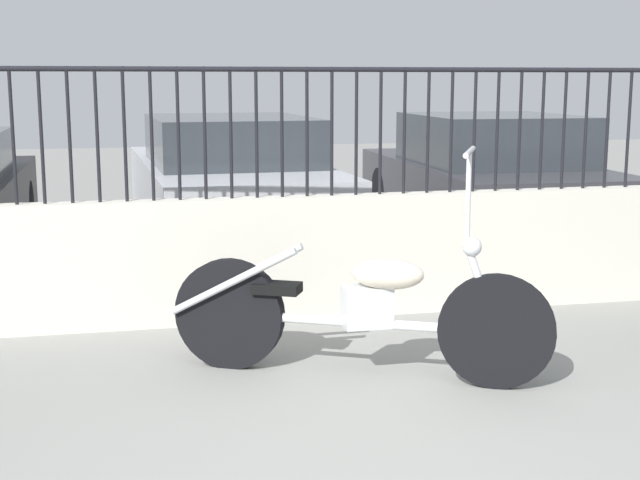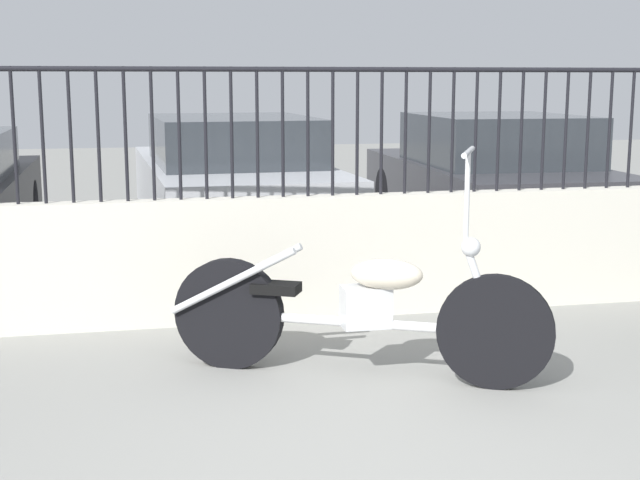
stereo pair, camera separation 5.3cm
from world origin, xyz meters
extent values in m
cube|color=beige|center=(0.00, 2.77, 0.45)|extent=(10.20, 0.18, 0.90)
cylinder|color=black|center=(-1.73, 2.77, 1.36)|extent=(0.02, 0.02, 0.92)
cylinder|color=black|center=(-1.55, 2.77, 1.36)|extent=(0.02, 0.02, 0.92)
cylinder|color=black|center=(-1.37, 2.77, 1.36)|extent=(0.02, 0.02, 0.92)
cylinder|color=black|center=(-1.18, 2.77, 1.36)|extent=(0.02, 0.02, 0.92)
cylinder|color=black|center=(-1.00, 2.77, 1.36)|extent=(0.02, 0.02, 0.92)
cylinder|color=black|center=(-0.82, 2.77, 1.36)|extent=(0.02, 0.02, 0.92)
cylinder|color=black|center=(-0.64, 2.77, 1.36)|extent=(0.02, 0.02, 0.92)
cylinder|color=black|center=(-0.46, 2.77, 1.36)|extent=(0.02, 0.02, 0.92)
cylinder|color=black|center=(-0.27, 2.77, 1.36)|extent=(0.02, 0.02, 0.92)
cylinder|color=black|center=(-0.09, 2.77, 1.36)|extent=(0.02, 0.02, 0.92)
cylinder|color=black|center=(0.09, 2.77, 1.36)|extent=(0.02, 0.02, 0.92)
cylinder|color=black|center=(0.27, 2.77, 1.36)|extent=(0.02, 0.02, 0.92)
cylinder|color=black|center=(0.46, 2.77, 1.36)|extent=(0.02, 0.02, 0.92)
cylinder|color=black|center=(0.64, 2.77, 1.36)|extent=(0.02, 0.02, 0.92)
cylinder|color=black|center=(0.82, 2.77, 1.36)|extent=(0.02, 0.02, 0.92)
cylinder|color=black|center=(1.00, 2.77, 1.36)|extent=(0.02, 0.02, 0.92)
cylinder|color=black|center=(1.18, 2.77, 1.36)|extent=(0.02, 0.02, 0.92)
cylinder|color=black|center=(1.37, 2.77, 1.36)|extent=(0.02, 0.02, 0.92)
cylinder|color=black|center=(1.55, 2.77, 1.36)|extent=(0.02, 0.02, 0.92)
cylinder|color=black|center=(1.73, 2.77, 1.36)|extent=(0.02, 0.02, 0.92)
cylinder|color=black|center=(1.91, 2.77, 1.36)|extent=(0.02, 0.02, 0.92)
cylinder|color=black|center=(2.09, 2.77, 1.36)|extent=(0.02, 0.02, 0.92)
cylinder|color=black|center=(2.28, 2.77, 1.36)|extent=(0.02, 0.02, 0.92)
cylinder|color=black|center=(2.46, 2.77, 1.36)|extent=(0.02, 0.02, 0.92)
cylinder|color=black|center=(2.64, 2.77, 1.36)|extent=(0.02, 0.02, 0.92)
cylinder|color=black|center=(2.82, 2.77, 1.36)|extent=(0.02, 0.02, 0.92)
cylinder|color=black|center=(0.00, 2.77, 1.80)|extent=(10.20, 0.04, 0.04)
cylinder|color=black|center=(1.00, 1.03, 0.33)|extent=(0.62, 0.35, 0.66)
cylinder|color=black|center=(-0.42, 1.73, 0.33)|extent=(0.65, 0.38, 0.68)
cylinder|color=silver|center=(0.29, 1.38, 0.33)|extent=(1.34, 0.70, 0.06)
cube|color=silver|center=(0.33, 1.36, 0.43)|extent=(0.28, 0.18, 0.24)
ellipsoid|color=beige|center=(0.44, 1.31, 0.63)|extent=(0.47, 0.37, 0.18)
cube|color=black|center=(-0.15, 1.60, 0.51)|extent=(0.32, 0.27, 0.06)
cylinder|color=silver|center=(0.92, 1.07, 0.58)|extent=(0.22, 0.14, 0.51)
sphere|color=silver|center=(0.87, 1.10, 0.81)|extent=(0.11, 0.11, 0.11)
cylinder|color=silver|center=(0.84, 1.11, 1.09)|extent=(0.03, 0.03, 0.51)
cylinder|color=silver|center=(0.84, 1.11, 1.34)|extent=(0.26, 0.48, 0.03)
cylinder|color=silver|center=(-0.41, 1.65, 0.55)|extent=(0.73, 0.39, 0.45)
cylinder|color=silver|center=(-0.35, 1.78, 0.55)|extent=(0.73, 0.39, 0.45)
cylinder|color=black|center=(-2.07, 6.72, 0.32)|extent=(0.12, 0.64, 0.64)
cylinder|color=black|center=(-2.05, 4.04, 0.32)|extent=(0.12, 0.64, 0.64)
cylinder|color=black|center=(-0.82, 7.25, 0.32)|extent=(0.14, 0.64, 0.64)
cylinder|color=black|center=(0.81, 7.33, 0.32)|extent=(0.14, 0.64, 0.64)
cylinder|color=black|center=(-0.70, 4.47, 0.32)|extent=(0.14, 0.64, 0.64)
cylinder|color=black|center=(0.93, 4.55, 0.32)|extent=(0.14, 0.64, 0.64)
cube|color=#B7BABF|center=(0.06, 5.90, 0.56)|extent=(1.93, 4.56, 0.65)
cube|color=#2D3338|center=(0.07, 5.68, 1.12)|extent=(1.66, 2.22, 0.47)
cylinder|color=black|center=(2.16, 7.23, 0.32)|extent=(0.13, 0.64, 0.64)
cylinder|color=black|center=(3.88, 7.18, 0.32)|extent=(0.13, 0.64, 0.64)
cylinder|color=black|center=(2.08, 4.62, 0.32)|extent=(0.13, 0.64, 0.64)
cylinder|color=black|center=(3.80, 4.57, 0.32)|extent=(0.13, 0.64, 0.64)
cube|color=#38383D|center=(2.98, 5.90, 0.53)|extent=(1.95, 4.26, 0.58)
cube|color=#2D3338|center=(2.97, 5.69, 1.08)|extent=(1.70, 2.07, 0.53)
camera|label=1|loc=(-1.03, -3.49, 1.74)|focal=50.00mm
camera|label=2|loc=(-0.97, -3.50, 1.74)|focal=50.00mm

